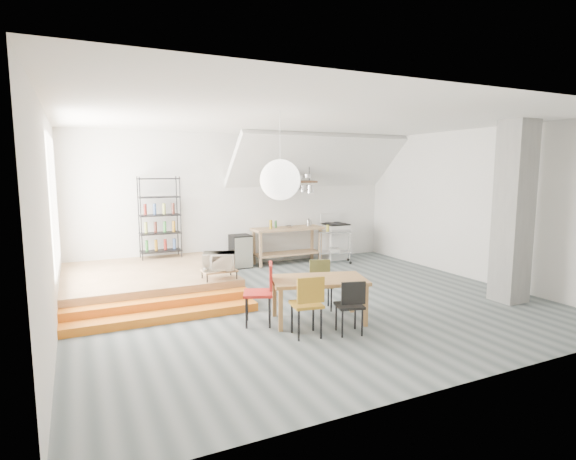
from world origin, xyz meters
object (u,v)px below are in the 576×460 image
stove (335,241)px  dining_table (319,283)px  mini_fridge (241,251)px  rolling_cart (335,242)px

stove → dining_table: size_ratio=0.73×
mini_fridge → stove: bearing=-1.0°
stove → mini_fridge: 2.63m
stove → mini_fridge: size_ratio=1.49×
stove → rolling_cart: 0.54m
dining_table → rolling_cart: (2.54, 3.70, -0.08)m
stove → rolling_cart: (-0.29, -0.46, 0.05)m
rolling_cart → mini_fridge: bearing=-167.1°
stove → mini_fridge: stove is taller
rolling_cart → dining_table: bearing=-99.5°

